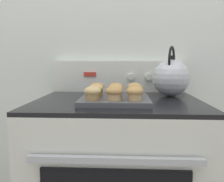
# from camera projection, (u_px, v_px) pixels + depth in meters

# --- Properties ---
(wall_back) EXTENTS (8.00, 0.05, 2.40)m
(wall_back) POSITION_uv_depth(u_px,v_px,m) (120.00, 41.00, 1.46)
(wall_back) COLOR silver
(wall_back) RESTS_ON ground_plane
(control_panel) EXTENTS (0.78, 0.07, 0.19)m
(control_panel) POSITION_uv_depth(u_px,v_px,m) (119.00, 76.00, 1.44)
(control_panel) COLOR silver
(control_panel) RESTS_ON stove_range
(muffin_pan) EXTENTS (0.31, 0.31, 0.02)m
(muffin_pan) POSITION_uv_depth(u_px,v_px,m) (115.00, 99.00, 1.09)
(muffin_pan) COLOR #4C4C51
(muffin_pan) RESTS_ON stove_range
(muffin_r0_c0) EXTENTS (0.07, 0.07, 0.06)m
(muffin_r0_c0) POSITION_uv_depth(u_px,v_px,m) (93.00, 93.00, 0.99)
(muffin_r0_c0) COLOR #A37A4C
(muffin_r0_c0) RESTS_ON muffin_pan
(muffin_r0_c1) EXTENTS (0.07, 0.07, 0.06)m
(muffin_r0_c1) POSITION_uv_depth(u_px,v_px,m) (114.00, 93.00, 0.99)
(muffin_r0_c1) COLOR tan
(muffin_r0_c1) RESTS_ON muffin_pan
(muffin_r0_c2) EXTENTS (0.07, 0.07, 0.06)m
(muffin_r0_c2) POSITION_uv_depth(u_px,v_px,m) (135.00, 93.00, 0.99)
(muffin_r0_c2) COLOR tan
(muffin_r0_c2) RESTS_ON muffin_pan
(muffin_r1_c0) EXTENTS (0.07, 0.07, 0.06)m
(muffin_r1_c0) POSITION_uv_depth(u_px,v_px,m) (96.00, 90.00, 1.09)
(muffin_r1_c0) COLOR olive
(muffin_r1_c0) RESTS_ON muffin_pan
(muffin_r1_c1) EXTENTS (0.07, 0.07, 0.06)m
(muffin_r1_c1) POSITION_uv_depth(u_px,v_px,m) (115.00, 90.00, 1.08)
(muffin_r1_c1) COLOR #A37A4C
(muffin_r1_c1) RESTS_ON muffin_pan
(muffin_r1_c2) EXTENTS (0.07, 0.07, 0.06)m
(muffin_r1_c2) POSITION_uv_depth(u_px,v_px,m) (135.00, 90.00, 1.08)
(muffin_r1_c2) COLOR tan
(muffin_r1_c2) RESTS_ON muffin_pan
(muffin_r2_c0) EXTENTS (0.07, 0.07, 0.06)m
(muffin_r2_c0) POSITION_uv_depth(u_px,v_px,m) (97.00, 88.00, 1.17)
(muffin_r2_c0) COLOR tan
(muffin_r2_c0) RESTS_ON muffin_pan
(muffin_r2_c1) EXTENTS (0.07, 0.07, 0.06)m
(muffin_r2_c1) POSITION_uv_depth(u_px,v_px,m) (116.00, 88.00, 1.17)
(muffin_r2_c1) COLOR tan
(muffin_r2_c1) RESTS_ON muffin_pan
(muffin_r2_c2) EXTENTS (0.07, 0.07, 0.06)m
(muffin_r2_c2) POSITION_uv_depth(u_px,v_px,m) (134.00, 88.00, 1.16)
(muffin_r2_c2) COLOR tan
(muffin_r2_c2) RESTS_ON muffin_pan
(tea_kettle) EXTENTS (0.19, 0.23, 0.26)m
(tea_kettle) POSITION_uv_depth(u_px,v_px,m) (171.00, 77.00, 1.25)
(tea_kettle) COLOR silver
(tea_kettle) RESTS_ON stove_range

